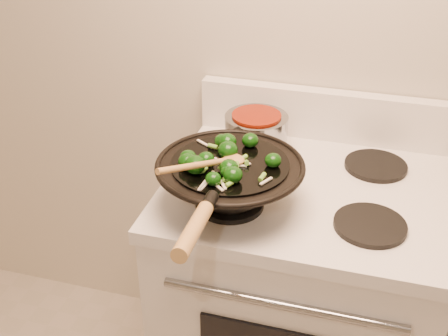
# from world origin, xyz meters

# --- Properties ---
(stove) EXTENTS (0.78, 0.67, 1.08)m
(stove) POSITION_xyz_m (-0.05, 1.17, 0.47)
(stove) COLOR white
(stove) RESTS_ON ground
(wok) EXTENTS (0.38, 0.63, 0.19)m
(wok) POSITION_xyz_m (-0.23, 1.02, 1.00)
(wok) COLOR black
(wok) RESTS_ON stove
(stirfry) EXTENTS (0.25, 0.27, 0.04)m
(stirfry) POSITION_xyz_m (-0.25, 1.00, 1.07)
(stirfry) COLOR #0B3408
(stirfry) RESTS_ON wok
(wooden_spoon) EXTENTS (0.16, 0.25, 0.08)m
(wooden_spoon) POSITION_xyz_m (-0.25, 0.96, 1.08)
(wooden_spoon) COLOR #B28346
(wooden_spoon) RESTS_ON wok
(saucepan) EXTENTS (0.19, 0.30, 0.11)m
(saucepan) POSITION_xyz_m (-0.23, 1.32, 0.99)
(saucepan) COLOR gray
(saucepan) RESTS_ON stove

